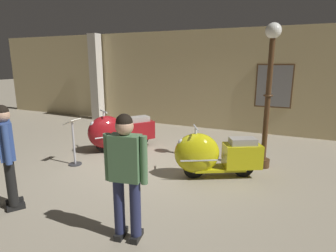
{
  "coord_description": "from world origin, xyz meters",
  "views": [
    {
      "loc": [
        2.89,
        -5.02,
        2.23
      ],
      "look_at": [
        0.33,
        0.66,
        0.78
      ],
      "focal_mm": 29.9,
      "sensor_mm": 36.0,
      "label": 1
    }
  ],
  "objects_px": {
    "scooter_1": "(211,155)",
    "lamppost": "(269,87)",
    "scooter_0": "(116,132)",
    "visitor_0": "(126,170)",
    "visitor_1": "(7,150)",
    "info_stanchion": "(74,146)"
  },
  "relations": [
    {
      "from": "scooter_1",
      "to": "visitor_0",
      "type": "height_order",
      "value": "visitor_0"
    },
    {
      "from": "lamppost",
      "to": "info_stanchion",
      "type": "distance_m",
      "value": 4.29
    },
    {
      "from": "scooter_1",
      "to": "visitor_0",
      "type": "xyz_separation_m",
      "value": [
        -0.42,
        -2.33,
        0.48
      ]
    },
    {
      "from": "scooter_0",
      "to": "lamppost",
      "type": "distance_m",
      "value": 3.75
    },
    {
      "from": "visitor_1",
      "to": "info_stanchion",
      "type": "height_order",
      "value": "visitor_1"
    },
    {
      "from": "scooter_0",
      "to": "visitor_1",
      "type": "xyz_separation_m",
      "value": [
        0.17,
        -3.08,
        0.45
      ]
    },
    {
      "from": "visitor_1",
      "to": "info_stanchion",
      "type": "distance_m",
      "value": 1.94
    },
    {
      "from": "visitor_0",
      "to": "visitor_1",
      "type": "xyz_separation_m",
      "value": [
        -2.06,
        -0.05,
        -0.01
      ]
    },
    {
      "from": "visitor_1",
      "to": "visitor_0",
      "type": "bearing_deg",
      "value": -56.25
    },
    {
      "from": "visitor_0",
      "to": "scooter_0",
      "type": "bearing_deg",
      "value": 26.75
    },
    {
      "from": "lamppost",
      "to": "visitor_0",
      "type": "distance_m",
      "value": 3.66
    },
    {
      "from": "scooter_1",
      "to": "info_stanchion",
      "type": "xyz_separation_m",
      "value": [
        -2.9,
        -0.55,
        -0.04
      ]
    },
    {
      "from": "lamppost",
      "to": "visitor_1",
      "type": "height_order",
      "value": "lamppost"
    },
    {
      "from": "scooter_1",
      "to": "visitor_0",
      "type": "relative_size",
      "value": 1.04
    },
    {
      "from": "lamppost",
      "to": "info_stanchion",
      "type": "height_order",
      "value": "lamppost"
    },
    {
      "from": "lamppost",
      "to": "scooter_0",
      "type": "bearing_deg",
      "value": -175.04
    },
    {
      "from": "scooter_1",
      "to": "visitor_1",
      "type": "height_order",
      "value": "visitor_1"
    },
    {
      "from": "lamppost",
      "to": "scooter_1",
      "type": "bearing_deg",
      "value": -131.16
    },
    {
      "from": "scooter_0",
      "to": "visitor_1",
      "type": "height_order",
      "value": "visitor_1"
    },
    {
      "from": "visitor_0",
      "to": "info_stanchion",
      "type": "relative_size",
      "value": 1.58
    },
    {
      "from": "scooter_1",
      "to": "lamppost",
      "type": "bearing_deg",
      "value": -159.33
    },
    {
      "from": "scooter_0",
      "to": "info_stanchion",
      "type": "xyz_separation_m",
      "value": [
        -0.25,
        -1.25,
        -0.05
      ]
    }
  ]
}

